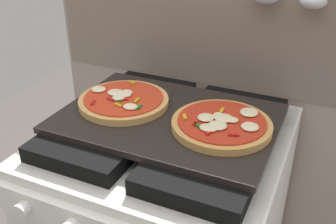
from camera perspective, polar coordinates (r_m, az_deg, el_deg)
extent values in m
cube|color=gray|center=(1.34, 5.97, 0.48)|extent=(1.10, 0.03, 1.55)
ellipsoid|color=silver|center=(1.11, 20.39, 14.88)|extent=(0.07, 0.06, 0.04)
cube|color=black|center=(1.02, 0.00, -3.55)|extent=(0.59, 0.59, 0.01)
cube|color=black|center=(1.07, -6.85, -0.70)|extent=(0.24, 0.51, 0.04)
cube|color=black|center=(0.97, 7.57, -4.02)|extent=(0.24, 0.51, 0.04)
cylinder|color=silver|center=(0.94, -20.46, -13.22)|extent=(0.04, 0.02, 0.04)
cube|color=black|center=(1.00, 0.00, -0.91)|extent=(0.54, 0.38, 0.02)
cylinder|color=tan|center=(1.05, -6.45, 1.56)|extent=(0.24, 0.24, 0.02)
cylinder|color=red|center=(1.05, -6.49, 2.10)|extent=(0.21, 0.21, 0.00)
ellipsoid|color=beige|center=(1.05, -6.44, 2.61)|extent=(0.04, 0.04, 0.01)
ellipsoid|color=beige|center=(1.09, -10.05, 3.29)|extent=(0.04, 0.04, 0.01)
ellipsoid|color=beige|center=(0.98, -5.51, 0.80)|extent=(0.04, 0.03, 0.01)
ellipsoid|color=beige|center=(1.06, -6.06, 2.85)|extent=(0.03, 0.03, 0.01)
ellipsoid|color=beige|center=(1.06, -7.24, 2.70)|extent=(0.04, 0.04, 0.01)
ellipsoid|color=beige|center=(1.03, -7.19, 2.12)|extent=(0.03, 0.03, 0.01)
ellipsoid|color=beige|center=(1.06, -7.61, 2.84)|extent=(0.05, 0.04, 0.01)
cube|color=gold|center=(1.00, -7.25, 1.03)|extent=(0.03, 0.02, 0.00)
cube|color=gold|center=(1.01, -4.69, 1.63)|extent=(0.01, 0.02, 0.00)
cube|color=red|center=(1.03, -6.18, 2.03)|extent=(0.02, 0.02, 0.00)
cube|color=#19721E|center=(0.98, -4.29, 0.74)|extent=(0.01, 0.02, 0.00)
cube|color=red|center=(1.03, -8.36, 1.87)|extent=(0.03, 0.02, 0.00)
cube|color=#19721E|center=(1.04, -7.75, 2.20)|extent=(0.01, 0.02, 0.00)
cube|color=red|center=(1.02, -10.90, 1.41)|extent=(0.02, 0.03, 0.00)
cube|color=#19721E|center=(1.02, -7.34, 1.76)|extent=(0.02, 0.01, 0.00)
cube|color=gold|center=(1.12, -5.28, 4.31)|extent=(0.03, 0.02, 0.00)
cylinder|color=tan|center=(0.94, 7.80, -1.89)|extent=(0.24, 0.24, 0.02)
cylinder|color=#B72D19|center=(0.94, 7.84, -1.31)|extent=(0.21, 0.21, 0.00)
ellipsoid|color=beige|center=(0.97, 11.71, -0.04)|extent=(0.04, 0.05, 0.01)
ellipsoid|color=beige|center=(0.91, 11.85, -2.10)|extent=(0.04, 0.04, 0.01)
ellipsoid|color=beige|center=(0.90, 7.23, -1.94)|extent=(0.04, 0.04, 0.01)
ellipsoid|color=beige|center=(0.89, 5.90, -2.31)|extent=(0.04, 0.03, 0.01)
ellipsoid|color=beige|center=(0.93, 9.22, -1.26)|extent=(0.03, 0.03, 0.01)
ellipsoid|color=beige|center=(0.95, 7.40, -0.49)|extent=(0.03, 0.03, 0.01)
ellipsoid|color=beige|center=(0.93, 5.54, -0.79)|extent=(0.04, 0.04, 0.01)
ellipsoid|color=beige|center=(0.93, 8.05, -0.98)|extent=(0.04, 0.04, 0.01)
cube|color=red|center=(0.92, 11.15, -1.78)|extent=(0.02, 0.02, 0.00)
cube|color=red|center=(0.88, 9.53, -3.26)|extent=(0.03, 0.02, 0.00)
cube|color=gold|center=(0.97, 7.86, 0.25)|extent=(0.01, 0.02, 0.00)
cube|color=#19721E|center=(0.90, 4.40, -1.94)|extent=(0.02, 0.02, 0.00)
cube|color=red|center=(0.88, 6.11, -2.95)|extent=(0.02, 0.03, 0.00)
cube|color=red|center=(0.91, 4.03, -1.57)|extent=(0.01, 0.02, 0.00)
cube|color=gold|center=(0.94, 2.43, -0.68)|extent=(0.02, 0.02, 0.00)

